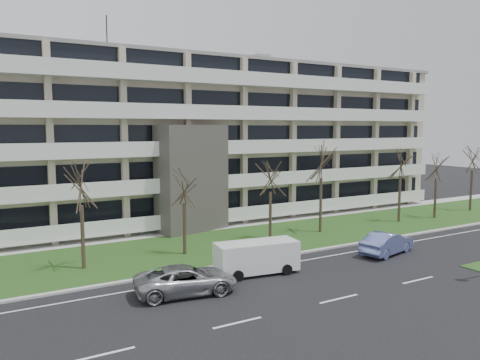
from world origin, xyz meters
TOP-DOWN VIEW (x-y plane):
  - ground at (0.00, 0.00)m, footprint 160.00×160.00m
  - grass_verge at (0.00, 13.00)m, footprint 90.00×10.00m
  - curb at (0.00, 8.00)m, footprint 90.00×0.35m
  - sidewalk at (0.00, 18.50)m, footprint 90.00×2.00m
  - lane_edge_line at (0.00, 6.50)m, footprint 90.00×0.12m
  - apartment_building at (-0.01, 25.32)m, footprint 60.50×15.10m
  - silver_pickup at (-6.53, 4.62)m, footprint 5.76×3.31m
  - blue_sedan at (8.76, 4.94)m, footprint 4.98×2.70m
  - white_van at (-1.39, 5.71)m, footprint 5.22×2.58m
  - tree_2 at (-10.36, 11.78)m, footprint 3.60×3.60m
  - tree_3 at (-3.56, 11.78)m, footprint 3.21×3.21m
  - tree_4 at (4.16, 12.72)m, footprint 3.36×3.36m
  - tree_5 at (9.10, 12.56)m, footprint 4.13×4.13m
  - tree_6 at (18.29, 12.33)m, footprint 3.86×3.86m
  - tree_7 at (22.80, 11.90)m, footprint 3.49×3.49m
  - tree_8 at (29.50, 12.68)m, footprint 3.85×3.85m

SIDE VIEW (x-z plane):
  - ground at x=0.00m, z-range 0.00..0.00m
  - lane_edge_line at x=0.00m, z-range 0.00..0.01m
  - grass_verge at x=0.00m, z-range 0.00..0.06m
  - sidewalk at x=0.00m, z-range 0.00..0.08m
  - curb at x=0.00m, z-range 0.00..0.12m
  - silver_pickup at x=-6.53m, z-range 0.00..1.51m
  - blue_sedan at x=8.76m, z-range 0.00..1.56m
  - white_van at x=-1.39m, z-range 0.19..2.14m
  - tree_3 at x=-3.56m, z-range 1.78..8.20m
  - tree_4 at x=4.16m, z-range 1.86..8.57m
  - tree_7 at x=22.80m, z-range 1.94..8.93m
  - tree_2 at x=-10.36m, z-range 2.00..9.19m
  - tree_8 at x=29.50m, z-range 2.14..9.84m
  - tree_6 at x=18.29m, z-range 2.14..9.86m
  - tree_5 at x=9.10m, z-range 2.29..10.55m
  - apartment_building at x=-0.01m, z-range -1.76..16.99m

